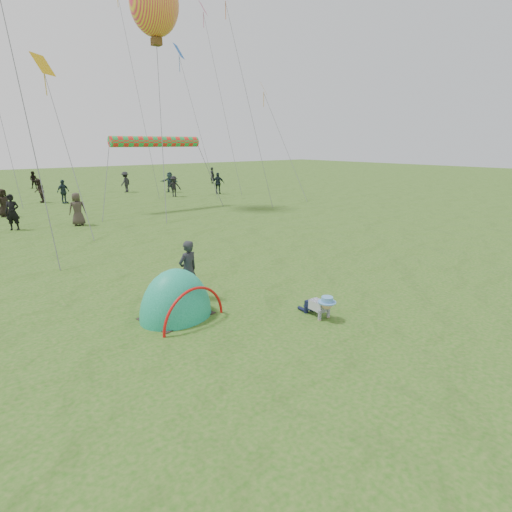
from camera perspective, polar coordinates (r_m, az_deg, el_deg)
ground at (r=9.28m, az=7.24°, el=-10.61°), size 140.00×140.00×0.00m
crawling_toddler at (r=9.92m, az=9.14°, el=-6.96°), size 0.59×0.82×0.61m
popup_tent at (r=10.15m, az=-11.28°, el=-8.41°), size 2.11×1.85×2.41m
standing_adult at (r=10.91m, az=-9.68°, el=-2.00°), size 0.66×0.50×1.63m
crowd_person_0 at (r=43.01m, az=-6.26°, el=11.39°), size 0.41×0.62×1.67m
crowd_person_2 at (r=31.41m, az=-25.83°, el=8.28°), size 1.05×0.80×1.65m
crowd_person_3 at (r=36.75m, az=-18.15°, el=10.03°), size 1.30×1.19×1.75m
crowd_person_4 at (r=27.31m, az=-32.40°, el=6.43°), size 0.93×0.85×1.60m
crowd_person_5 at (r=35.74m, az=-12.21°, el=10.28°), size 1.34×1.59×1.72m
crowd_person_6 at (r=22.79m, az=-31.45°, el=5.36°), size 0.76×0.68×1.75m
crowd_person_7 at (r=32.51m, az=-28.56°, el=8.16°), size 0.79×0.93×1.67m
crowd_person_8 at (r=33.85m, az=-5.43°, el=10.30°), size 1.06×1.00×1.76m
crowd_person_9 at (r=32.62m, az=-11.64°, el=9.72°), size 1.20×0.94×1.63m
crowd_person_10 at (r=22.56m, az=-24.16°, el=6.14°), size 0.92×0.69×1.69m
crowd_person_13 at (r=43.06m, az=-29.14°, el=9.47°), size 0.93×0.83×1.59m
balloon_kite at (r=28.04m, az=-14.32°, el=31.15°), size 2.86×2.86×4.01m
rainbow_tube_kite at (r=26.41m, az=-14.10°, el=15.56°), size 5.76×0.64×0.64m
diamond_kite_1 at (r=32.95m, az=1.11°, el=22.81°), size 1.12×1.12×0.91m
diamond_kite_4 at (r=35.64m, az=-10.97°, el=26.81°), size 1.29×1.29×1.05m
diamond_kite_5 at (r=38.27m, az=-7.56°, el=31.70°), size 1.23×1.23×1.00m
diamond_kite_8 at (r=23.51m, az=-28.16°, el=22.99°), size 1.18×1.18×0.96m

